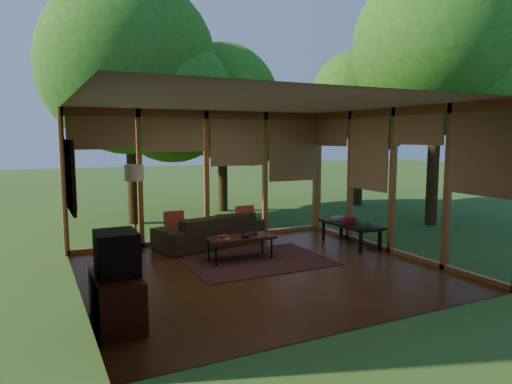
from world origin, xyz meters
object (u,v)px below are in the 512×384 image
sofa (210,230)px  floor_lamp (134,178)px  media_cabinet (117,300)px  coffee_table (240,238)px  side_console (351,225)px  television (117,253)px

sofa → floor_lamp: (-1.42, 0.21, 1.08)m
media_cabinet → coffee_table: 3.09m
sofa → side_console: size_ratio=1.58×
floor_lamp → coffee_table: bearing=-44.3°
media_cabinet → coffee_table: (2.44, 1.90, 0.09)m
media_cabinet → side_console: 5.24m
television → floor_lamp: (0.91, 3.37, 0.56)m
media_cabinet → television: television is taller
coffee_table → side_console: side_console is taller
sofa → side_console: sofa is taller
floor_lamp → television: bearing=-105.0°
coffee_table → side_console: 2.43m
coffee_table → side_console: bearing=0.6°
floor_lamp → side_console: size_ratio=1.18×
sofa → side_console: 2.81m
floor_lamp → side_console: floor_lamp is taller
television → side_console: size_ratio=0.39×
sofa → coffee_table: (0.09, -1.26, 0.07)m
sofa → media_cabinet: size_ratio=2.22×
television → coffee_table: television is taller
media_cabinet → coffee_table: media_cabinet is taller
sofa → floor_lamp: size_ratio=1.34×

